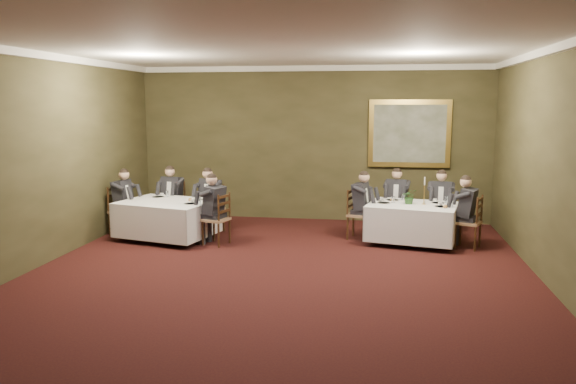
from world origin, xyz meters
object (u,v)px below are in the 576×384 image
(chair_main_backleft, at_px, (396,219))
(centerpiece, at_px, (410,196))
(diner_main_backleft, at_px, (397,208))
(diner_sec_backright, at_px, (211,208))
(diner_main_endleft, at_px, (359,213))
(table_main, at_px, (412,220))
(chair_sec_endleft, at_px, (122,221))
(diner_main_endright, at_px, (468,221))
(chair_sec_backright, at_px, (212,218))
(chair_main_endleft, at_px, (359,225))
(diner_sec_backleft, at_px, (173,205))
(chair_sec_backleft, at_px, (173,215))
(diner_main_backright, at_px, (440,211))
(chair_sec_endright, at_px, (217,230))
(painting, at_px, (409,134))
(chair_main_backright, at_px, (440,222))
(diner_sec_endright, at_px, (216,218))
(chair_main_endright, at_px, (468,233))
(table_second, at_px, (167,217))
(diner_sec_endleft, at_px, (122,210))

(chair_main_backleft, bearing_deg, centerpiece, 114.13)
(diner_main_backleft, distance_m, diner_sec_backright, 3.88)
(diner_main_backleft, relative_size, diner_main_endleft, 1.00)
(table_main, relative_size, chair_sec_endleft, 1.87)
(diner_main_endright, bearing_deg, chair_sec_backright, 105.95)
(chair_main_endleft, distance_m, diner_main_endleft, 0.23)
(diner_sec_backleft, xyz_separation_m, chair_sec_endleft, (-0.83, -0.72, -0.23))
(chair_sec_backleft, bearing_deg, diner_main_backright, -170.54)
(chair_main_endleft, bearing_deg, chair_sec_backright, -77.72)
(chair_sec_endleft, bearing_deg, chair_sec_endright, 81.87)
(chair_sec_backright, height_order, painting, painting)
(chair_main_backright, distance_m, chair_sec_endleft, 6.51)
(chair_sec_backright, bearing_deg, chair_sec_endleft, 42.11)
(chair_main_backright, height_order, diner_sec_backright, diner_sec_backright)
(table_main, distance_m, diner_main_endleft, 1.03)
(chair_sec_backright, bearing_deg, diner_main_endright, -160.29)
(chair_sec_endleft, bearing_deg, diner_sec_backleft, 136.18)
(diner_sec_backright, distance_m, painting, 4.64)
(chair_main_backleft, relative_size, diner_sec_endright, 0.74)
(chair_main_backleft, bearing_deg, chair_sec_endright, 36.52)
(diner_main_backleft, relative_size, diner_sec_backright, 1.00)
(diner_main_endleft, distance_m, diner_main_endright, 2.06)
(chair_sec_endright, bearing_deg, diner_main_backright, -54.38)
(diner_sec_backright, bearing_deg, chair_main_endright, -160.21)
(diner_main_endleft, height_order, chair_sec_backright, diner_main_endleft)
(table_second, relative_size, diner_main_backleft, 1.50)
(diner_main_endright, relative_size, diner_sec_backright, 1.00)
(chair_main_backright, bearing_deg, chair_sec_endright, 26.13)
(chair_main_backleft, distance_m, diner_sec_endleft, 5.68)
(table_main, bearing_deg, diner_main_endright, -11.73)
(chair_sec_backright, bearing_deg, chair_main_endleft, -156.54)
(diner_main_endleft, height_order, chair_sec_endright, diner_main_endleft)
(table_main, distance_m, painting, 2.47)
(chair_main_backright, relative_size, chair_main_endright, 1.00)
(diner_main_endright, relative_size, diner_sec_endleft, 1.00)
(diner_main_backleft, height_order, diner_sec_endright, same)
(table_main, bearing_deg, chair_sec_endleft, -178.36)
(painting, bearing_deg, chair_sec_backright, -159.03)
(table_second, xyz_separation_m, chair_sec_endright, (1.08, -0.26, -0.17))
(chair_main_endleft, bearing_deg, chair_main_backleft, 147.59)
(chair_main_endright, relative_size, chair_sec_backright, 1.00)
(chair_main_backright, xyz_separation_m, chair_main_endright, (0.42, -0.95, 0.00))
(diner_main_backright, xyz_separation_m, diner_sec_endright, (-4.29, -1.41, 0.00))
(table_main, xyz_separation_m, diner_main_backright, (0.60, 0.73, 0.06))
(diner_main_endright, distance_m, chair_sec_endleft, 6.86)
(diner_main_endleft, xyz_separation_m, diner_sec_backleft, (-4.00, 0.34, 0.00))
(chair_main_endright, distance_m, chair_sec_endright, 4.72)
(chair_sec_endright, bearing_deg, diner_main_endright, -66.85)
(chair_main_backright, distance_m, diner_main_endleft, 1.71)
(table_second, bearing_deg, chair_main_backright, 12.24)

